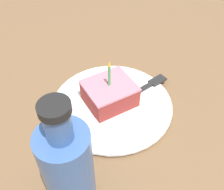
{
  "coord_description": "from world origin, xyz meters",
  "views": [
    {
      "loc": [
        -0.2,
        -0.39,
        0.46
      ],
      "look_at": [
        0.01,
        -0.03,
        0.04
      ],
      "focal_mm": 42.0,
      "sensor_mm": 36.0,
      "label": 1
    }
  ],
  "objects_px": {
    "plate": "(112,105)",
    "bottle": "(68,168)",
    "cake_slice": "(110,93)",
    "fork": "(143,89)"
  },
  "relations": [
    {
      "from": "cake_slice",
      "to": "bottle",
      "type": "relative_size",
      "value": 0.49
    },
    {
      "from": "cake_slice",
      "to": "bottle",
      "type": "distance_m",
      "value": 0.24
    },
    {
      "from": "plate",
      "to": "cake_slice",
      "type": "relative_size",
      "value": 2.38
    },
    {
      "from": "bottle",
      "to": "plate",
      "type": "bearing_deg",
      "value": 42.74
    },
    {
      "from": "cake_slice",
      "to": "fork",
      "type": "height_order",
      "value": "cake_slice"
    },
    {
      "from": "cake_slice",
      "to": "fork",
      "type": "bearing_deg",
      "value": -4.05
    },
    {
      "from": "fork",
      "to": "bottle",
      "type": "xyz_separation_m",
      "value": [
        -0.25,
        -0.15,
        0.08
      ]
    },
    {
      "from": "cake_slice",
      "to": "fork",
      "type": "distance_m",
      "value": 0.09
    },
    {
      "from": "cake_slice",
      "to": "bottle",
      "type": "bearing_deg",
      "value": -135.51
    },
    {
      "from": "plate",
      "to": "bottle",
      "type": "bearing_deg",
      "value": -137.26
    }
  ]
}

